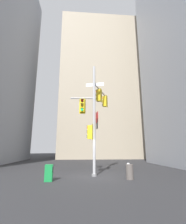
% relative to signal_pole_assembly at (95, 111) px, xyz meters
% --- Properties ---
extents(ground, '(120.00, 120.00, 0.00)m').
position_rel_signal_pole_assembly_xyz_m(ground, '(-0.10, -0.63, -4.79)').
color(ground, '#2D2D30').
extents(building_mid_block, '(17.09, 17.09, 30.52)m').
position_rel_signal_pole_assembly_xyz_m(building_mid_block, '(3.25, 25.48, 10.47)').
color(building_mid_block, tan).
rests_on(building_mid_block, ground).
extents(signal_pole_assembly, '(3.34, 3.39, 8.29)m').
position_rel_signal_pole_assembly_xyz_m(signal_pole_assembly, '(0.00, 0.00, 0.00)').
color(signal_pole_assembly, '#B2B2B5').
rests_on(signal_pole_assembly, ground).
extents(fire_hydrant, '(0.33, 0.23, 0.92)m').
position_rel_signal_pole_assembly_xyz_m(fire_hydrant, '(2.22, -1.05, -4.31)').
color(fire_hydrant, silver).
rests_on(fire_hydrant, ground).
extents(newspaper_box, '(0.45, 0.36, 0.95)m').
position_rel_signal_pole_assembly_xyz_m(newspaper_box, '(-2.92, -2.22, -4.31)').
color(newspaper_box, '#198C3F').
rests_on(newspaper_box, ground).
extents(trash_bin, '(0.45, 0.45, 0.89)m').
position_rel_signal_pole_assembly_xyz_m(trash_bin, '(2.01, -2.00, -4.34)').
color(trash_bin, '#59514C').
rests_on(trash_bin, ground).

